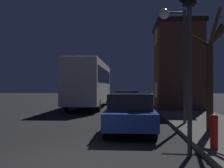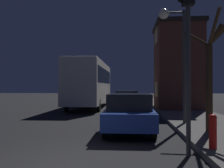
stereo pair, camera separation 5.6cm
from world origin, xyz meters
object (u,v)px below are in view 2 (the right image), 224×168
(car_near_lane, at_px, (129,112))
(streetlamp, at_px, (174,39))
(car_mid_lane, at_px, (127,100))
(car_far_lane, at_px, (127,97))
(fire_hydrant, at_px, (213,130))
(bare_tree, at_px, (211,71))
(traffic_light, at_px, (187,24))
(bus, at_px, (90,81))

(car_near_lane, bearing_deg, streetlamp, 34.74)
(car_near_lane, bearing_deg, car_mid_lane, 91.38)
(car_far_lane, height_order, fire_hydrant, car_far_lane)
(bare_tree, bearing_deg, traffic_light, -118.66)
(bus, relative_size, car_far_lane, 2.52)
(traffic_light, bearing_deg, bare_tree, 61.34)
(fire_hydrant, bearing_deg, streetlamp, 92.40)
(fire_hydrant, bearing_deg, car_far_lane, 97.37)
(fire_hydrant, bearing_deg, car_near_lane, 124.39)
(car_far_lane, bearing_deg, traffic_light, -84.71)
(bus, bearing_deg, bare_tree, -62.06)
(streetlamp, height_order, bus, streetlamp)
(bus, height_order, car_mid_lane, bus)
(streetlamp, distance_m, bare_tree, 2.80)
(car_far_lane, relative_size, fire_hydrant, 4.68)
(car_near_lane, xyz_separation_m, car_mid_lane, (-0.20, 8.32, -0.02))
(car_far_lane, bearing_deg, bare_tree, -79.02)
(traffic_light, relative_size, car_far_lane, 1.14)
(bus, distance_m, fire_hydrant, 15.49)
(traffic_light, relative_size, car_mid_lane, 1.10)
(bare_tree, xyz_separation_m, bus, (-6.30, 11.87, -0.09))
(bus, distance_m, car_mid_lane, 4.49)
(car_mid_lane, relative_size, fire_hydrant, 4.87)
(streetlamp, height_order, car_far_lane, streetlamp)
(traffic_light, bearing_deg, car_mid_lane, 98.35)
(streetlamp, xyz_separation_m, bus, (-5.36, 9.76, -1.66))
(traffic_light, height_order, car_mid_lane, traffic_light)
(bare_tree, height_order, bus, bare_tree)
(bare_tree, distance_m, car_far_lane, 16.96)
(bus, relative_size, fire_hydrant, 11.79)
(bare_tree, xyz_separation_m, car_mid_lane, (-3.15, 9.04, -1.57))
(bare_tree, height_order, car_far_lane, bare_tree)
(streetlamp, xyz_separation_m, car_far_lane, (-2.27, 14.46, -3.18))
(car_near_lane, bearing_deg, fire_hydrant, -55.61)
(fire_hydrant, bearing_deg, car_mid_lane, 101.76)
(car_mid_lane, bearing_deg, car_near_lane, -88.62)
(car_far_lane, bearing_deg, fire_hydrant, -82.63)
(car_near_lane, xyz_separation_m, fire_hydrant, (2.20, -3.22, -0.15))
(car_mid_lane, distance_m, fire_hydrant, 11.78)
(car_near_lane, height_order, car_far_lane, car_near_lane)
(streetlamp, distance_m, car_mid_lane, 7.92)
(bus, bearing_deg, traffic_light, -71.46)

